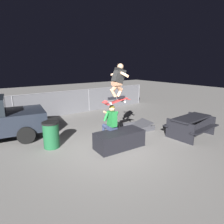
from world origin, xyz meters
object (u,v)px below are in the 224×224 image
Objects in this scene: person_sitting_on_ledge at (110,122)px; trash_bin at (51,135)px; skater_airborne at (118,80)px; picnic_table_back at (191,123)px; skateboard at (117,101)px; kicker_ramp at (137,128)px; ledge_box_main at (119,139)px.

person_sitting_on_ledge is 1.58× the size of trash_bin.
picnic_table_back is (2.73, -1.03, -1.70)m from skater_airborne.
skater_airborne is at bearing -2.06° from skateboard.
kicker_ramp is at bearing 16.63° from person_sitting_on_ledge.
trash_bin is (-1.92, 1.09, -1.76)m from skater_airborne.
skateboard is at bearing 159.63° from picnic_table_back.
trash_bin is at bearing 152.48° from person_sitting_on_ledge.
trash_bin reaches higher than picnic_table_back.
kicker_ramp is at bearing 122.29° from picnic_table_back.
trash_bin reaches higher than kicker_ramp.
person_sitting_on_ledge reaches higher than kicker_ramp.
ledge_box_main is at bearing -117.04° from skater_airborne.
skateboard is 2.33m from kicker_ramp.
ledge_box_main is 1.58× the size of skateboard.
kicker_ramp is 1.46× the size of trash_bin.
person_sitting_on_ledge is 2.01m from kicker_ramp.
kicker_ramp is (1.62, 0.72, -2.13)m from skater_airborne.
ledge_box_main is at bearing -105.40° from skateboard.
trash_bin is at bearing 149.66° from skateboard.
ledge_box_main is 0.92× the size of picnic_table_back.
ledge_box_main is at bearing -150.97° from kicker_ramp.
kicker_ramp is (1.68, 0.72, -1.44)m from skateboard.
trash_bin is (-1.74, 0.90, -0.34)m from person_sitting_on_ledge.
ledge_box_main is at bearing 164.54° from picnic_table_back.
skateboard is at bearing 177.94° from skater_airborne.
skater_airborne is at bearing -155.90° from kicker_ramp.
skateboard reaches higher than ledge_box_main.
skateboard is 0.58× the size of picnic_table_back.
kicker_ramp is (1.80, 0.54, -0.72)m from person_sitting_on_ledge.
picnic_table_back is (2.79, -1.03, -1.01)m from skateboard.
picnic_table_back is 2.01× the size of trash_bin.
ledge_box_main is 1.26m from skateboard.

